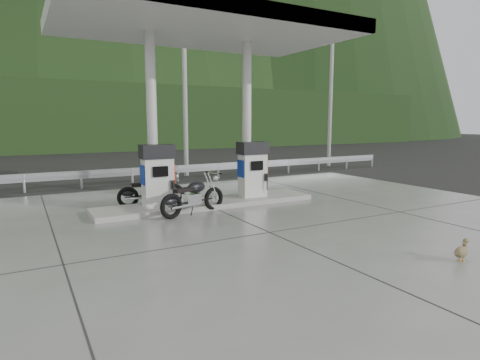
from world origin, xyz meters
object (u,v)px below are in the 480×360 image
gas_pump_left (158,176)px  motorcycle_right (152,191)px  motorcycle_left (193,197)px  gas_pump_right (253,169)px  duck (461,252)px

gas_pump_left → motorcycle_right: 1.02m
motorcycle_left → gas_pump_right: bearing=2.3°
gas_pump_right → duck: gas_pump_right is taller
motorcycle_left → motorcycle_right: motorcycle_left is taller
gas_pump_right → duck: (0.46, -6.90, -0.87)m
gas_pump_right → motorcycle_left: gas_pump_right is taller
motorcycle_left → duck: 6.72m
motorcycle_right → duck: motorcycle_right is taller
motorcycle_right → duck: size_ratio=3.96×
gas_pump_left → duck: 7.86m
gas_pump_left → motorcycle_right: (0.05, 0.83, -0.59)m
gas_pump_left → duck: bearing=-62.1°
gas_pump_left → gas_pump_right: bearing=0.0°
motorcycle_left → duck: bearing=-81.3°
motorcycle_right → duck: bearing=-57.9°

